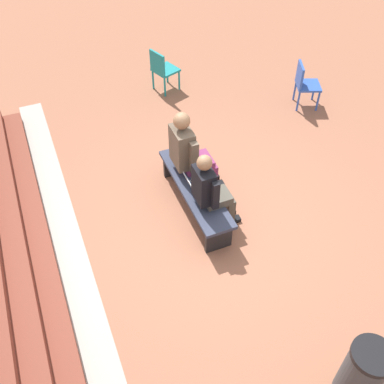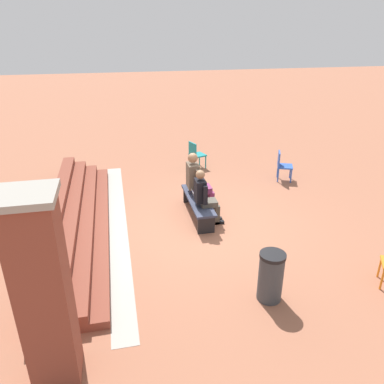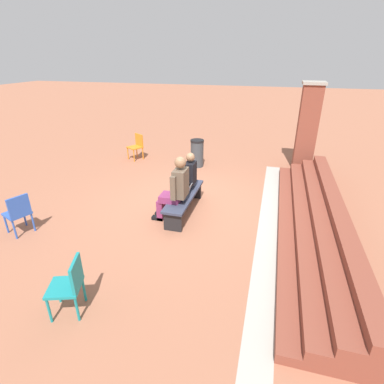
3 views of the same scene
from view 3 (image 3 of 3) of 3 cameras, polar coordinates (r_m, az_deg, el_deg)
ground_plane at (r=7.13m, az=-0.72°, el=-2.49°), size 60.00×60.00×0.00m
concrete_strip at (r=6.58m, az=14.32°, el=-5.80°), size 7.25×0.40×0.01m
brick_steps at (r=6.55m, az=22.83°, el=-4.98°), size 6.45×1.20×0.60m
brick_pillar_left_of_steps at (r=9.82m, az=21.13°, el=11.59°), size 0.64×0.64×2.57m
bench at (r=6.65m, az=-1.50°, el=-1.19°), size 1.80×0.44×0.45m
person_student at (r=6.85m, az=-1.13°, el=2.77°), size 0.51×0.65×1.29m
person_adult at (r=6.18m, az=-3.18°, el=0.77°), size 0.60×0.76×1.44m
laptop at (r=6.62m, az=-1.31°, el=0.08°), size 0.32×0.29×0.21m
plastic_chair_near_bench_right at (r=6.73m, az=-30.20°, el=-3.28°), size 0.55×0.55×0.84m
plastic_chair_foreground at (r=10.37m, az=-10.49°, el=8.78°), size 0.57×0.57×0.84m
plastic_chair_by_pillar at (r=4.48m, az=-22.27°, el=-15.81°), size 0.54×0.54×0.84m
litter_bin at (r=9.49m, az=0.97°, el=7.41°), size 0.42×0.42×0.86m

